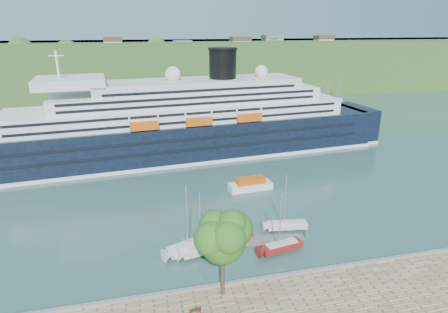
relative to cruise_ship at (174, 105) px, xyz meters
The scene contains 12 objects.
ground 53.19m from the cruise_ship, 85.88° to the right, with size 400.00×400.00×0.00m, color #315853.
far_hillside 93.63m from the cruise_ship, 87.73° to the left, with size 400.00×50.00×24.00m, color #375923.
quay_coping 53.12m from the cruise_ship, 85.89° to the right, with size 220.00×0.50×0.30m, color slate.
cruise_ship is the anchor object (origin of this frame).
park_bench 56.86m from the cruise_ship, 94.33° to the right, with size 1.34×0.55×0.86m, color #4E2716, non-canonical shape.
promenade_tree 53.47m from the cruise_ship, 90.59° to the right, with size 7.04×7.04×11.66m, color #235516, non-canonical shape.
floating_pontoon 43.62m from the cruise_ship, 83.04° to the right, with size 17.92×2.19×0.40m, color slate, non-canonical shape.
sailboat_white_near 43.10m from the cruise_ship, 93.52° to the right, with size 7.75×2.15×10.01m, color silver, non-canonical shape.
sailboat_red 47.09m from the cruise_ship, 77.57° to the right, with size 6.79×1.89×8.77m, color maroon, non-canonical shape.
sailboat_white_far 42.69m from the cruise_ship, 71.91° to the right, with size 6.97×1.93×9.00m, color silver, non-canonical shape.
tender_launch 28.78m from the cruise_ship, 62.79° to the right, with size 8.67×2.96×2.39m, color #D3520C, non-canonical shape.
sailboat_extra 44.10m from the cruise_ship, 91.27° to the right, with size 7.15×1.99×9.24m, color silver, non-canonical shape.
Camera 1 is at (-12.40, -36.78, 30.65)m, focal length 30.00 mm.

